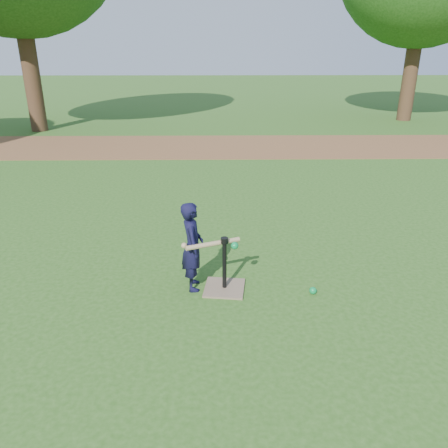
{
  "coord_description": "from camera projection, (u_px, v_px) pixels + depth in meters",
  "views": [
    {
      "loc": [
        -0.34,
        -4.15,
        2.47
      ],
      "look_at": [
        -0.27,
        0.34,
        0.65
      ],
      "focal_mm": 35.0,
      "sensor_mm": 36.0,
      "label": 1
    }
  ],
  "objects": [
    {
      "name": "wiffle_ball_ground",
      "position": [
        313.0,
        291.0,
        4.69
      ],
      "size": [
        0.08,
        0.08,
        0.08
      ],
      "primitive_type": "sphere",
      "color": "#0C843E",
      "rests_on": "ground"
    },
    {
      "name": "child",
      "position": [
        192.0,
        246.0,
        4.66
      ],
      "size": [
        0.28,
        0.39,
        0.99
      ],
      "primitive_type": "imported",
      "rotation": [
        0.0,
        0.0,
        1.68
      ],
      "color": "black",
      "rests_on": "ground"
    },
    {
      "name": "ground",
      "position": [
        249.0,
        290.0,
        4.78
      ],
      "size": [
        80.0,
        80.0,
        0.0
      ],
      "primitive_type": "plane",
      "color": "#285116",
      "rests_on": "ground"
    },
    {
      "name": "batting_tee",
      "position": [
        224.0,
        280.0,
        4.77
      ],
      "size": [
        0.48,
        0.48,
        0.61
      ],
      "color": "#7E6650",
      "rests_on": "ground"
    },
    {
      "name": "dirt_strip",
      "position": [
        230.0,
        146.0,
        11.72
      ],
      "size": [
        24.0,
        3.0,
        0.01
      ],
      "primitive_type": "cube",
      "color": "brown",
      "rests_on": "ground"
    },
    {
      "name": "swing_action",
      "position": [
        215.0,
        244.0,
        4.57
      ],
      "size": [
        0.62,
        0.27,
        0.08
      ],
      "color": "tan",
      "rests_on": "ground"
    }
  ]
}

